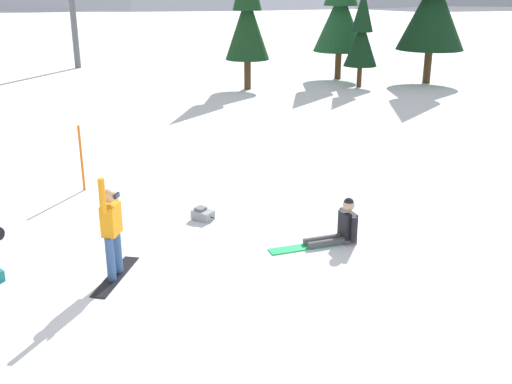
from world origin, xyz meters
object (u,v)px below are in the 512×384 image
Objects in this scene: pine_tree_young at (247,14)px; pine_tree_slender at (362,34)px; backpack_grey at (203,214)px; snowboarder_midground at (339,228)px; pine_tree_broad at (341,9)px; trail_marker_pole at (81,158)px; snowboarder_foreground at (112,230)px.

pine_tree_young is 5.59m from pine_tree_slender.
pine_tree_young is (-4.83, 16.08, 3.36)m from backpack_grey.
pine_tree_slender reaches higher than snowboarder_midground.
snowboarder_midground is 19.05m from pine_tree_slender.
trail_marker_pole is at bearing -96.41° from pine_tree_broad.
trail_marker_pole is 20.11m from pine_tree_broad.
backpack_grey is (-3.10, 0.23, -0.19)m from snowboarder_midground.
pine_tree_slender reaches higher than snowboarder_foreground.
snowboarder_midground is at bearing -4.16° from backpack_grey.
snowboarder_foreground is 4.47m from snowboarder_midground.
pine_tree_young is at bearing 94.52° from trail_marker_pole.
pine_tree_young reaches higher than pine_tree_slender.
pine_tree_broad reaches higher than backpack_grey.
pine_tree_young reaches higher than snowboarder_foreground.
pine_tree_slender is (-2.97, 18.69, 2.20)m from snowboarder_midground.
trail_marker_pole is at bearing 171.17° from snowboarder_midground.
backpack_grey is 0.12× the size of pine_tree_slender.
snowboarder_foreground is 1.16× the size of trail_marker_pole.
snowboarder_foreground is 0.42× the size of pine_tree_slender.
snowboarder_foreground is at bearing -49.52° from trail_marker_pole.
pine_tree_broad is at bearing 125.32° from pine_tree_slender.
pine_tree_young is (-7.92, 16.30, 3.17)m from snowboarder_midground.
pine_tree_broad is at bearing 93.88° from backpack_grey.
pine_tree_young is (-1.21, 15.26, 2.65)m from trail_marker_pole.
pine_tree_broad is at bearing 92.55° from snowboarder_foreground.
backpack_grey is at bearing 175.84° from snowboarder_midground.
snowboarder_midground is 0.97× the size of trail_marker_pole.
trail_marker_pole is 15.53m from pine_tree_young.
snowboarder_midground is 0.24× the size of pine_tree_broad.
trail_marker_pole is 0.26× the size of pine_tree_young.
pine_tree_young is at bearing 103.21° from snowboarder_foreground.
pine_tree_broad is 5.69m from pine_tree_young.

